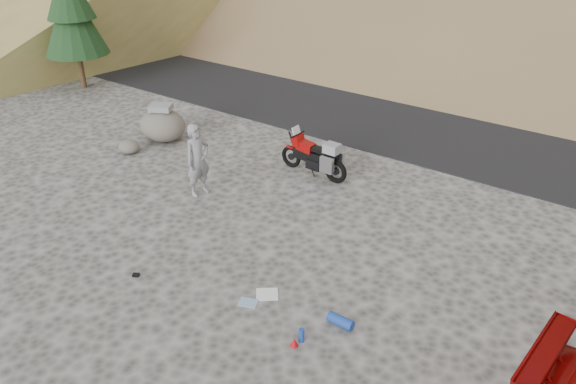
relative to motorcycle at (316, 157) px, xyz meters
The scene contains 13 objects.
ground 3.54m from the motorcycle, 85.19° to the right, with size 140.00×140.00×0.00m, color #413F3C.
road 5.54m from the motorcycle, 86.95° to the left, with size 120.00×7.00×0.05m, color black.
conifer_verge 11.02m from the motorcycle, behind, with size 2.20×2.20×5.04m.
motorcycle is the anchor object (origin of this frame).
man 2.99m from the motorcycle, 125.61° to the right, with size 0.64×0.42×1.75m, color gray.
boulder 4.83m from the motorcycle, behind, with size 1.66×1.52×1.08m.
small_rock 5.25m from the motorcycle, 159.55° to the right, with size 0.73×0.69×0.36m.
gear_white_cloth 4.86m from the motorcycle, 67.23° to the right, with size 0.39×0.35×0.01m, color white.
gear_blue_mat 5.53m from the motorcycle, 52.56° to the right, with size 0.18×0.18×0.45m, color #193B96.
gear_bottle 5.92m from the motorcycle, 59.06° to the right, with size 0.09×0.09×0.25m, color #193B96.
gear_funnel 6.04m from the motorcycle, 60.09° to the right, with size 0.13×0.13×0.17m, color #B80C11.
gear_glove_b 5.50m from the motorcycle, 94.90° to the right, with size 0.12×0.09×0.04m, color black.
gear_blue_cloth 5.16m from the motorcycle, 70.20° to the right, with size 0.33×0.24×0.01m, color #83A2CB.
Camera 1 is at (6.51, -7.20, 6.45)m, focal length 35.00 mm.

